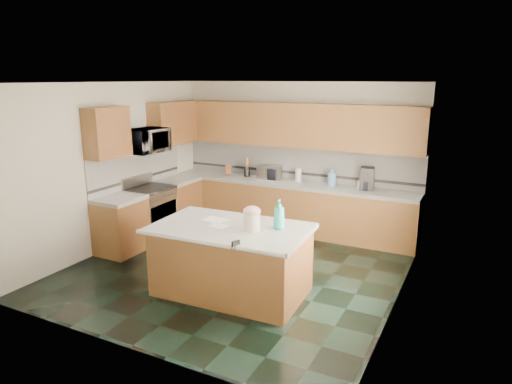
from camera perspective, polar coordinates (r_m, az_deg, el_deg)
The scene contains 52 objects.
floor at distance 6.89m, azimuth -2.47°, elevation -9.58°, with size 4.60×4.60×0.00m, color black.
ceiling at distance 6.31m, azimuth -2.73°, elevation 13.51°, with size 4.60×4.60×0.00m, color white.
wall_back at distance 8.52m, azimuth 5.12°, elevation 4.49°, with size 4.60×0.04×2.70m, color silver.
wall_front at distance 4.66m, azimuth -16.80°, elevation -4.19°, with size 4.60×0.04×2.70m, color silver.
wall_left at distance 7.85m, azimuth -17.53°, elevation 3.06°, with size 0.04×4.60×2.70m, color silver.
wall_right at distance 5.72m, azimuth 18.10°, elevation -0.92°, with size 0.04×4.60×2.70m, color silver.
back_base_cab at distance 8.44m, azimuth 4.17°, elevation -2.00°, with size 4.60×0.60×0.86m, color #432412.
back_countertop at distance 8.32m, azimuth 4.23°, elevation 1.04°, with size 4.60×0.64×0.06m, color silver.
back_upper_cab at distance 8.27m, azimuth 4.73°, elevation 8.34°, with size 4.60×0.33×0.78m, color #432412.
back_backsplash at distance 8.51m, azimuth 5.02°, elevation 3.70°, with size 4.60×0.02×0.63m, color silver.
back_accent_band at distance 8.54m, azimuth 4.98°, elevation 2.40°, with size 4.60×0.01×0.05m, color black.
left_base_cab_rear at distance 8.80m, azimuth -9.76°, elevation -1.48°, with size 0.60×0.82×0.86m, color #432412.
left_counter_rear at distance 8.69m, azimuth -9.88°, elevation 1.44°, with size 0.64×0.82×0.06m, color silver.
left_base_cab_front at distance 7.69m, azimuth -16.55°, elevation -4.18°, with size 0.60×0.72×0.86m, color #432412.
left_counter_front at distance 7.56m, azimuth -16.79°, elevation -0.86°, with size 0.64×0.72×0.06m, color silver.
left_backsplash at distance 8.24m, azimuth -14.66°, elevation 2.95°, with size 0.02×2.30×0.63m, color silver.
left_accent_band at distance 8.28m, azimuth -14.55°, elevation 1.62°, with size 0.01×2.30×0.05m, color black.
left_upper_cab_rear at distance 8.72m, azimuth -10.36°, elevation 8.45°, with size 0.33×1.09×0.78m, color #432412.
left_upper_cab_front at distance 7.47m, azimuth -18.12°, elevation 7.07°, with size 0.33×0.72×0.78m, color #432412.
range_body at distance 8.21m, azimuth -13.03°, elevation -2.72°, with size 0.60×0.76×0.88m, color #B7B7BC.
range_oven_door at distance 8.04m, azimuth -11.43°, elevation -3.28°, with size 0.02×0.68×0.55m, color black.
range_cooktop at distance 8.09m, azimuth -13.21°, elevation 0.40°, with size 0.62×0.78×0.04m, color black.
range_handle at distance 7.92m, azimuth -11.39°, elevation -0.69°, with size 0.02×0.02×0.66m, color #B7B7BC.
range_backguard at distance 8.23m, azimuth -14.65°, elevation 1.40°, with size 0.06×0.76×0.18m, color #B7B7BC.
microwave at distance 7.94m, azimuth -13.55°, elevation 6.25°, with size 0.73×0.50×0.41m, color #B7B7BC.
island_base at distance 6.02m, azimuth -3.09°, elevation -8.71°, with size 1.88×1.07×0.86m, color #432412.
island_top at distance 5.86m, azimuth -3.15°, elevation -4.57°, with size 1.98×1.17×0.06m, color silver.
island_bullnose at distance 5.39m, azimuth -6.29°, elevation -6.33°, with size 0.06×0.06×1.98m, color silver.
treat_jar at distance 5.66m, azimuth -0.51°, elevation -3.79°, with size 0.20×0.20×0.21m, color silver.
treat_jar_lid at distance 5.62m, azimuth -0.51°, elevation -2.45°, with size 0.22×0.22×0.14m, color beige.
treat_jar_knob at distance 5.60m, azimuth -0.52°, elevation -1.98°, with size 0.02×0.02×0.07m, color tan.
treat_jar_knob_end_l at distance 5.62m, azimuth -0.84°, elevation -1.93°, with size 0.04×0.04×0.04m, color tan.
treat_jar_knob_end_r at distance 5.59m, azimuth -0.18°, elevation -2.03°, with size 0.04×0.04×0.04m, color tan.
soap_bottle_island at distance 5.70m, azimuth 2.91°, elevation -2.77°, with size 0.15×0.15×0.38m, color teal.
paper_sheet_a at distance 5.87m, azimuth -4.72°, elevation -4.24°, with size 0.25×0.19×0.00m, color white.
paper_sheet_b at distance 6.12m, azimuth -5.19°, elevation -3.48°, with size 0.31×0.23×0.00m, color white.
clamp_body at distance 5.20m, azimuth -2.55°, elevation -6.56°, with size 0.03×0.10×0.09m, color black.
clamp_handle at distance 5.16m, azimuth -2.87°, elevation -6.98°, with size 0.02×0.02×0.07m, color black.
knife_block at distance 8.91m, azimuth -3.47°, elevation 2.83°, with size 0.12×0.10×0.21m, color #472814.
utensil_crock at distance 8.76m, azimuth -1.15°, elevation 2.43°, with size 0.12×0.12×0.15m, color black.
utensil_bundle at distance 8.72m, azimuth -1.16°, elevation 3.60°, with size 0.07×0.07×0.22m, color #472814.
toaster_oven at distance 8.50m, azimuth 1.67°, elevation 2.43°, with size 0.43×0.29×0.25m, color #B7B7BC.
toaster_oven_door at distance 8.38m, azimuth 1.27°, elevation 2.26°, with size 0.39×0.01×0.21m, color black.
paper_towel at distance 8.33m, azimuth 5.33°, elevation 2.13°, with size 0.11×0.11×0.25m, color white.
paper_towel_base at distance 8.36m, azimuth 5.31°, elevation 1.34°, with size 0.17×0.17×0.01m, color #B7B7BC.
water_jug at distance 8.08m, azimuth 9.47°, elevation 1.62°, with size 0.15×0.15×0.25m, color #5B90BF.
water_jug_neck at distance 8.06m, azimuth 9.51°, elevation 2.61°, with size 0.07×0.07×0.04m, color #5B90BF.
coffee_maker at distance 7.93m, azimuth 13.73°, elevation 1.66°, with size 0.22×0.24×0.38m, color black.
coffee_carafe at distance 7.91m, azimuth 13.58°, elevation 0.79°, with size 0.16×0.16×0.16m, color black.
soap_bottle_back at distance 7.95m, azimuth 12.99°, elevation 1.07°, with size 0.09×0.09×0.20m, color white.
soap_back_cap at distance 7.92m, azimuth 13.04°, elevation 1.88°, with size 0.02×0.02×0.03m, color red.
window_light_proxy at distance 5.50m, azimuth 17.57°, elevation 0.14°, with size 0.02×1.40×1.10m, color white.
Camera 1 is at (3.11, -5.48, 2.76)m, focal length 32.00 mm.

